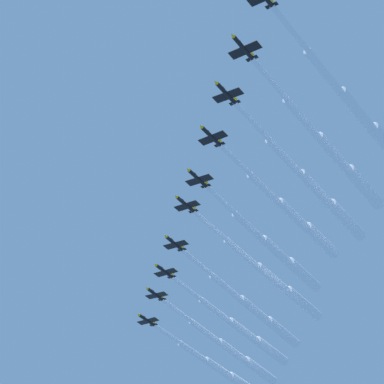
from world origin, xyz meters
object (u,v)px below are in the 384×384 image
Objects in this scene: jet_starboard_inner at (319,193)px; jet_tail_end at (221,370)px; jet_starboard_outer at (258,313)px; jet_trail_starboard at (236,354)px; jet_lead at (360,114)px; jet_starboard_mid at (279,253)px; jet_port_outer at (277,282)px; jet_port_mid at (296,217)px; jet_trail_port at (247,333)px; jet_port_inner at (337,157)px.

jet_tail_end is (-76.06, 83.54, 1.06)m from jet_starboard_inner.
jet_starboard_outer is 33.32m from jet_trail_starboard.
jet_tail_end reaches higher than jet_lead.
jet_starboard_mid is 70.10m from jet_trail_starboard.
jet_tail_end is at bearing 130.41° from jet_starboard_mid.
jet_starboard_mid is 0.89× the size of jet_trail_starboard.
jet_port_outer reaches higher than jet_tail_end.
jet_starboard_outer is (-44.06, 50.31, -0.41)m from jet_starboard_inner.
jet_trail_port is at bearing 128.59° from jet_port_mid.
jet_port_mid is 0.99× the size of jet_starboard_mid.
jet_lead is at bearing -45.54° from jet_port_mid.
jet_port_outer is (-42.29, 52.77, 3.47)m from jet_port_inner.
jet_lead is 85.02m from jet_port_outer.
jet_lead is 47.11m from jet_port_mid.
jet_trail_starboard is at bearing 130.53° from jet_port_inner.
jet_trail_starboard is at bearing 128.69° from jet_port_mid.
jet_starboard_inner is at bearing -51.38° from jet_port_outer.
jet_starboard_inner is at bearing -47.68° from jet_tail_end.
jet_trail_port is (-31.67, 41.31, 1.24)m from jet_starboard_mid.
jet_port_mid is 38.33m from jet_port_outer.
jet_lead is 1.03× the size of jet_tail_end.
jet_starboard_mid is at bearing 134.48° from jet_port_inner.
jet_port_inner is 67.71m from jet_port_outer.
jet_trail_starboard is (-75.99, 88.87, 2.66)m from jet_port_inner.
jet_lead is 0.97× the size of jet_starboard_inner.
jet_lead is 1.06× the size of jet_starboard_mid.
jet_starboard_inner is (-22.15, 25.97, 1.18)m from jet_lead.
jet_starboard_outer reaches higher than jet_lead.
jet_tail_end is (-86.63, 96.60, 2.12)m from jet_port_inner.
jet_starboard_mid is at bearing 137.51° from jet_starboard_inner.
jet_port_outer is at bearing -46.97° from jet_trail_starboard.
jet_tail_end is (-10.64, 7.73, -0.54)m from jet_trail_starboard.
jet_tail_end reaches higher than jet_port_mid.
jet_port_mid reaches higher than jet_lead.
jet_starboard_inner is 50.88m from jet_port_outer.
jet_port_mid reaches higher than jet_starboard_mid.
jet_port_mid reaches higher than jet_starboard_outer.
jet_starboard_inner is 1.09× the size of jet_starboard_mid.
jet_port_outer is (-31.73, 39.71, 2.41)m from jet_starboard_inner.
jet_port_inner is 0.94× the size of jet_port_outer.
jet_port_outer reaches higher than jet_lead.
jet_trail_port is (-22.35, 22.12, -2.33)m from jet_port_outer.
jet_starboard_inner is 30.40m from jet_starboard_mid.
jet_trail_port is 1.06× the size of jet_tail_end.
jet_port_inner is at bearing 131.90° from jet_lead.
jet_tail_end is at bearing 130.68° from jet_port_mid.
jet_starboard_outer is at bearing 131.21° from jet_starboard_inner.
jet_starboard_outer is (-54.63, 63.37, 0.64)m from jet_port_inner.
jet_port_outer is 62.36m from jet_tail_end.
jet_tail_end is at bearing 131.89° from jet_lead.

